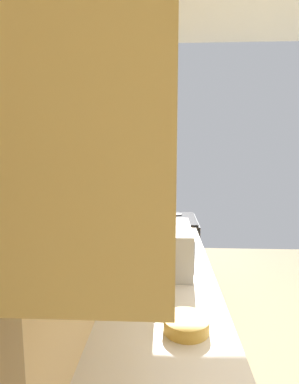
{
  "coord_description": "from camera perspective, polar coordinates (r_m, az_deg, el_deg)",
  "views": [
    {
      "loc": [
        -1.74,
        1.34,
        1.64
      ],
      "look_at": [
        -0.26,
        1.41,
        1.43
      ],
      "focal_mm": 28.96,
      "sensor_mm": 36.0,
      "label": 1
    }
  ],
  "objects": [
    {
      "name": "wall_back",
      "position": [
        1.8,
        -8.8,
        0.97
      ],
      "size": [
        4.11,
        0.12,
        2.84
      ],
      "primitive_type": "cube",
      "color": "#E9C07F",
      "rests_on": "ground_plane"
    },
    {
      "name": "upper_cabinets",
      "position": [
        1.33,
        -3.55,
        13.61
      ],
      "size": [
        2.02,
        0.31,
        0.62
      ],
      "color": "beige"
    },
    {
      "name": "oven_range",
      "position": [
        3.4,
        3.04,
        -12.11
      ],
      "size": [
        0.64,
        0.66,
        1.07
      ],
      "color": "black",
      "rests_on": "ground_plane"
    },
    {
      "name": "microwave",
      "position": [
        1.97,
        1.96,
        -10.14
      ],
      "size": [
        0.48,
        0.39,
        0.27
      ],
      "color": "#B7BABF",
      "rests_on": "counter_run"
    },
    {
      "name": "bowl",
      "position": [
        1.4,
        6.8,
        -22.93
      ],
      "size": [
        0.19,
        0.19,
        0.06
      ],
      "color": "gold",
      "rests_on": "counter_run"
    }
  ]
}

